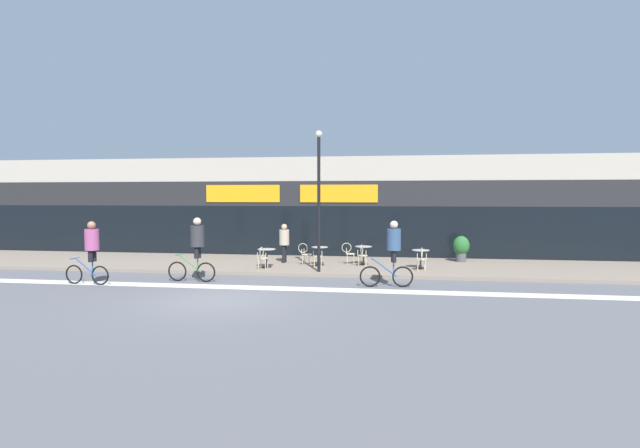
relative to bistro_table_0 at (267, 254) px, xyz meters
The scene contains 20 objects.
ground_plane 5.93m from the bistro_table_0, 89.00° to the right, with size 120.00×120.00×0.00m, color #5B5B60.
sidewalk_slab 1.49m from the bistro_table_0, 85.67° to the left, with size 40.00×5.50×0.12m, color gray.
storefront_facade 6.33m from the bistro_table_0, 89.03° to the left, with size 40.00×4.06×4.88m.
bike_lane_stripe 3.90m from the bistro_table_0, 88.47° to the right, with size 36.00×0.70×0.01m, color silver.
bistro_table_0 is the anchor object (origin of this frame).
bistro_table_1 2.24m from the bistro_table_0, 24.82° to the left, with size 0.68×0.68×0.76m.
bistro_table_2 4.09m from the bistro_table_0, 20.86° to the left, with size 0.71×0.71×0.77m.
bistro_table_3 6.18m from the bistro_table_0, ahead, with size 0.69×0.69×0.74m.
cafe_chair_0_near 0.63m from the bistro_table_0, 90.50° to the right, with size 0.43×0.59×0.90m.
cafe_chair_1_near 2.07m from the bistro_table_0, ahead, with size 0.45×0.60×0.90m.
cafe_chair_1_side 1.70m from the bistro_table_0, 33.97° to the left, with size 0.59×0.44×0.90m.
cafe_chair_2_near 3.90m from the bistro_table_0, 12.31° to the left, with size 0.45×0.60×0.90m.
cafe_chair_2_side 3.51m from the bistro_table_0, 24.38° to the left, with size 0.59×0.44×0.90m.
cafe_chair_3_near 6.15m from the bistro_table_0, ahead, with size 0.42×0.58×0.90m.
planter_pot 8.53m from the bistro_table_0, 20.14° to the left, with size 0.71×0.71×1.13m.
lamp_post 3.52m from the bistro_table_0, 21.17° to the right, with size 0.26×0.26×5.33m.
cyclist_0 5.92m from the bistro_table_0, 31.14° to the right, with size 1.76×0.56×2.19m.
cyclist_1 6.52m from the bistro_table_0, 140.62° to the right, with size 1.67×0.54×2.15m.
cyclist_2 3.56m from the bistro_table_0, 119.76° to the right, with size 1.77×0.51×2.25m.
pedestrian_near_end 1.63m from the bistro_table_0, 75.56° to the left, with size 0.46×0.46×1.67m.
Camera 1 is at (5.02, -13.62, 3.00)m, focal length 28.00 mm.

